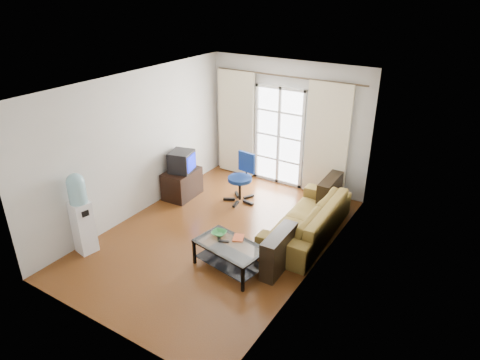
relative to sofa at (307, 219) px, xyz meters
name	(u,v)px	position (x,y,z in m)	size (l,w,h in m)	color
floor	(218,235)	(-1.31, -0.86, -0.33)	(5.20, 5.20, 0.00)	brown
ceiling	(214,84)	(-1.31, -0.86, 2.37)	(5.20, 5.20, 0.00)	white
wall_back	(287,125)	(-1.31, 1.74, 1.02)	(3.60, 0.02, 2.70)	beige
wall_front	(90,240)	(-1.31, -3.46, 1.02)	(3.60, 0.02, 2.70)	beige
wall_left	(137,145)	(-3.11, -0.86, 1.02)	(0.02, 5.20, 2.70)	beige
wall_right	(319,192)	(0.49, -0.86, 1.02)	(0.02, 5.20, 2.70)	beige
french_door	(279,136)	(-1.46, 1.69, 0.74)	(1.16, 0.06, 2.15)	white
curtain_rod	(287,76)	(-1.31, 1.64, 2.05)	(0.04, 0.04, 3.30)	#4C3F2D
curtain_left	(236,124)	(-2.51, 1.62, 0.87)	(0.90, 0.07, 2.35)	beige
curtain_right	(327,141)	(-0.36, 1.62, 0.87)	(0.90, 0.07, 2.35)	beige
radiator	(317,178)	(-0.51, 1.64, 0.00)	(0.64, 0.12, 0.64)	#97979A
sofa	(307,219)	(0.00, 0.00, 0.00)	(0.95, 2.29, 0.66)	brown
coffee_table	(230,253)	(-0.61, -1.54, -0.05)	(1.18, 0.79, 0.44)	silver
bowl	(219,233)	(-0.91, -1.39, 0.14)	(0.26, 0.26, 0.06)	#318631
book	(233,237)	(-0.67, -1.35, 0.12)	(0.24, 0.27, 0.02)	#B12515
remote	(224,241)	(-0.73, -1.52, 0.12)	(0.16, 0.05, 0.02)	black
tv_stand	(182,184)	(-2.82, 0.01, -0.04)	(0.52, 0.79, 0.58)	black
crt_tv	(181,161)	(-2.82, 0.01, 0.46)	(0.55, 0.56, 0.43)	black
task_chair	(241,187)	(-1.68, 0.50, -0.04)	(0.76, 0.76, 1.00)	black
water_cooler	(81,212)	(-2.91, -2.41, 0.41)	(0.34, 0.33, 1.42)	white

